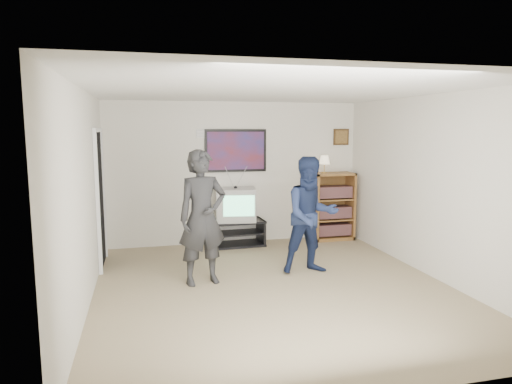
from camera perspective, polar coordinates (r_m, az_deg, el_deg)
name	(u,v)px	position (r m, az deg, el deg)	size (l,w,h in m)	color
room_shell	(268,189)	(6.03, 1.47, 0.41)	(4.51, 5.00, 2.51)	#847053
media_stand	(238,233)	(8.02, -2.27, -5.12)	(0.93, 0.54, 0.45)	black
crt_television	(236,204)	(7.91, -2.56, -1.55)	(0.67, 0.57, 0.57)	#9D9D98
bookshelf	(332,206)	(8.52, 9.51, -1.75)	(0.75, 0.43, 1.24)	brown
table_lamp	(324,164)	(8.35, 8.54, 3.44)	(0.20, 0.20, 0.32)	#FBE9BE
person_tall	(202,217)	(6.01, -6.71, -3.18)	(0.65, 0.43, 1.78)	#252627
person_short	(311,215)	(6.47, 6.89, -2.92)	(0.81, 0.63, 1.66)	#1A2548
controller_left	(199,197)	(6.21, -7.14, -0.65)	(0.03, 0.12, 0.03)	white
controller_right	(306,200)	(6.61, 6.29, -1.01)	(0.03, 0.12, 0.03)	white
poster	(236,151)	(8.06, -2.54, 5.18)	(1.10, 0.03, 0.75)	black
air_vent	(204,134)	(7.97, -6.48, 7.26)	(0.28, 0.02, 0.14)	white
small_picture	(341,137)	(8.68, 10.59, 6.78)	(0.30, 0.03, 0.30)	#3E2713
doorway	(100,199)	(7.13, -18.96, -0.88)	(0.03, 0.85, 2.00)	black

